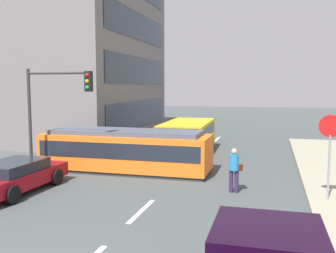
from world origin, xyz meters
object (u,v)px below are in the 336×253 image
at_px(parked_sedan_mid, 15,176).
at_px(traffic_light_mast, 55,101).
at_px(streetcar_tram, 126,150).
at_px(stop_sign, 330,139).
at_px(pedestrian_crossing, 234,168).
at_px(parked_sedan_far, 109,143).
at_px(city_bus, 188,135).

xyz_separation_m(parked_sedan_mid, traffic_light_mast, (0.30, 2.37, 2.71)).
height_order(streetcar_tram, stop_sign, stop_sign).
relative_size(pedestrian_crossing, traffic_light_mast, 0.35).
bearing_deg(traffic_light_mast, parked_sedan_far, 92.15).
distance_m(parked_sedan_far, stop_sign, 13.13).
bearing_deg(city_bus, pedestrian_crossing, -66.06).
xyz_separation_m(city_bus, parked_sedan_far, (-4.38, -1.48, -0.46)).
distance_m(city_bus, traffic_light_mast, 8.94).
height_order(parked_sedan_mid, traffic_light_mast, traffic_light_mast).
relative_size(streetcar_tram, parked_sedan_mid, 1.76).
xyz_separation_m(streetcar_tram, traffic_light_mast, (-2.38, -2.15, 2.34)).
xyz_separation_m(pedestrian_crossing, traffic_light_mast, (-7.64, 0.26, 2.39)).
relative_size(pedestrian_crossing, parked_sedan_far, 0.39).
height_order(pedestrian_crossing, traffic_light_mast, traffic_light_mast).
bearing_deg(city_bus, parked_sedan_mid, -114.10).
xyz_separation_m(streetcar_tram, parked_sedan_mid, (-2.68, -4.51, -0.38)).
distance_m(streetcar_tram, traffic_light_mast, 3.97).
xyz_separation_m(streetcar_tram, stop_sign, (8.47, -2.91, 1.19)).
height_order(parked_sedan_mid, stop_sign, stop_sign).
bearing_deg(traffic_light_mast, city_bus, 61.33).
relative_size(streetcar_tram, stop_sign, 2.74).
relative_size(city_bus, parked_sedan_mid, 1.36).
height_order(parked_sedan_far, stop_sign, stop_sign).
height_order(city_bus, traffic_light_mast, traffic_light_mast).
bearing_deg(traffic_light_mast, streetcar_tram, 42.15).
bearing_deg(stop_sign, traffic_light_mast, 175.99).
height_order(parked_sedan_mid, parked_sedan_far, same).
height_order(city_bus, parked_sedan_mid, city_bus).
bearing_deg(stop_sign, parked_sedan_mid, -171.81).
distance_m(parked_sedan_mid, stop_sign, 11.37).
bearing_deg(pedestrian_crossing, parked_sedan_mid, -165.17).
bearing_deg(parked_sedan_mid, city_bus, 65.90).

